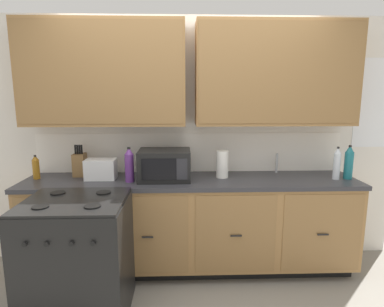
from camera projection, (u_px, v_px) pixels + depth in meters
ground_plane at (192, 286)px, 2.91m from camera, size 8.00×8.00×0.00m
wall_unit at (191, 100)px, 3.10m from camera, size 4.31×0.40×2.47m
counter_run at (191, 223)px, 3.12m from camera, size 3.14×0.64×0.93m
stove_range at (78, 258)px, 2.47m from camera, size 0.76×0.68×0.95m
microwave at (165, 165)px, 2.99m from camera, size 0.48×0.37×0.28m
toaster at (101, 169)px, 3.02m from camera, size 0.28×0.18×0.19m
knife_block at (80, 164)px, 3.13m from camera, size 0.11×0.14×0.31m
sink_faucet at (277, 163)px, 3.25m from camera, size 0.02×0.02×0.20m
paper_towel_roll at (222, 164)px, 3.07m from camera, size 0.12×0.12×0.26m
bottle_teal at (349, 163)px, 3.01m from camera, size 0.08×0.08×0.32m
bottle_amber at (36, 167)px, 3.01m from camera, size 0.06×0.06×0.23m
bottle_clear at (337, 164)px, 3.00m from camera, size 0.06×0.06×0.31m
bottle_violet at (129, 165)px, 2.91m from camera, size 0.08×0.08×0.32m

